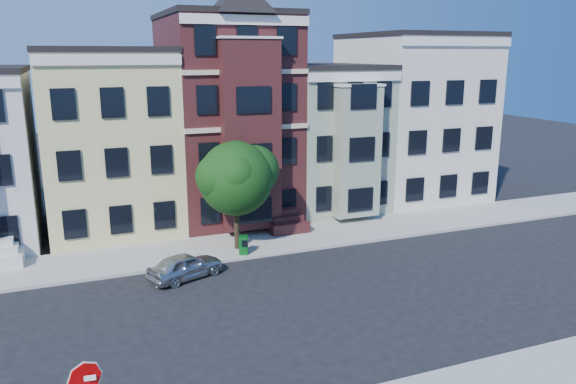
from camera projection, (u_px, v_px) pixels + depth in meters
name	position (u px, v px, depth m)	size (l,w,h in m)	color
ground	(325.00, 304.00, 22.93)	(120.00, 120.00, 0.00)	black
far_sidewalk	(261.00, 243.00, 30.13)	(60.00, 4.00, 0.15)	#9E9B93
house_yellow	(109.00, 142.00, 32.31)	(7.00, 9.00, 10.00)	#D7CC87
house_brown	(226.00, 119.00, 34.58)	(7.00, 9.00, 12.00)	#3C1818
house_green	(321.00, 138.00, 37.26)	(6.00, 9.00, 9.00)	gray
house_cream	(412.00, 118.00, 39.53)	(8.00, 9.00, 11.00)	silver
street_tree	(236.00, 183.00, 28.20)	(5.93, 5.93, 6.90)	#174512
parked_car	(186.00, 266.00, 25.39)	(1.41, 3.51, 1.19)	#ACAFB3
newspaper_box	(244.00, 245.00, 28.05)	(0.44, 0.39, 0.97)	#095318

